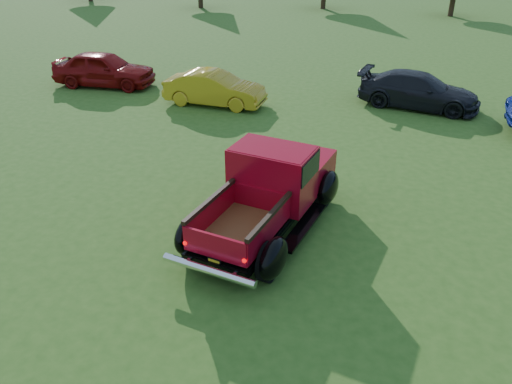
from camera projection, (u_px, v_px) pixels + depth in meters
The scene contains 5 objects.
ground at pixel (249, 237), 10.48m from camera, with size 120.00×120.00×0.00m, color #2D5217.
pickup_truck at pixel (272, 187), 10.65m from camera, with size 2.94×4.95×1.75m.
show_car_red at pixel (104, 69), 19.70m from camera, with size 1.60×3.98×1.35m, color maroon.
show_car_yellow at pixel (215, 89), 17.69m from camera, with size 1.25×3.59×1.18m, color #BA9318.
show_car_grey at pixel (419, 90), 17.47m from camera, with size 1.69×4.15×1.20m, color black.
Camera 1 is at (2.43, -8.40, 5.85)m, focal length 35.00 mm.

